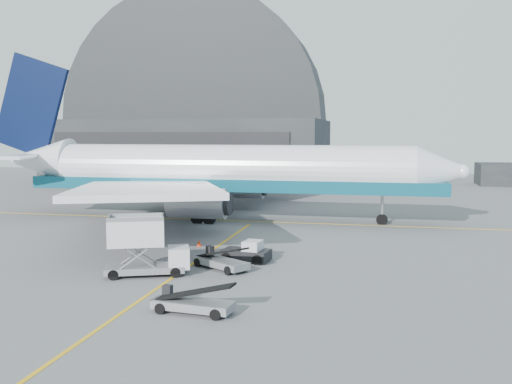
% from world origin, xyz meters
% --- Properties ---
extents(ground, '(200.00, 200.00, 0.00)m').
position_xyz_m(ground, '(0.00, 0.00, 0.00)').
color(ground, '#565659').
rests_on(ground, ground).
extents(taxi_lines, '(80.00, 42.12, 0.02)m').
position_xyz_m(taxi_lines, '(0.00, 12.67, 0.01)').
color(taxi_lines, gold).
rests_on(taxi_lines, ground).
extents(hangar, '(50.00, 28.30, 28.00)m').
position_xyz_m(hangar, '(-22.00, 64.95, 9.54)').
color(hangar, black).
rests_on(hangar, ground).
extents(airliner, '(54.93, 53.26, 19.28)m').
position_xyz_m(airliner, '(-5.00, 20.91, 5.39)').
color(airliner, white).
rests_on(airliner, ground).
extents(catering_truck, '(6.02, 4.05, 3.89)m').
position_xyz_m(catering_truck, '(-2.11, -4.71, 1.97)').
color(catering_truck, slate).
rests_on(catering_truck, ground).
extents(pushback_tug, '(3.76, 2.48, 1.64)m').
position_xyz_m(pushback_tug, '(3.77, 1.02, 0.61)').
color(pushback_tug, black).
rests_on(pushback_tug, ground).
extents(belt_loader_a, '(4.77, 2.04, 1.79)m').
position_xyz_m(belt_loader_a, '(3.72, -11.71, 0.55)').
color(belt_loader_a, slate).
rests_on(belt_loader_a, ground).
extents(belt_loader_b, '(4.73, 3.89, 1.88)m').
position_xyz_m(belt_loader_b, '(2.45, -1.79, 0.58)').
color(belt_loader_b, slate).
rests_on(belt_loader_b, ground).
extents(traffic_cone, '(0.39, 0.39, 0.56)m').
position_xyz_m(traffic_cone, '(-1.58, 5.66, 0.27)').
color(traffic_cone, red).
rests_on(traffic_cone, ground).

